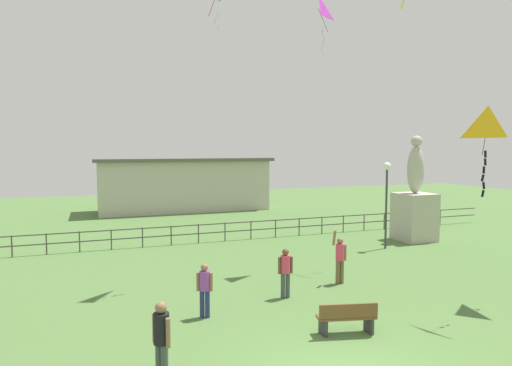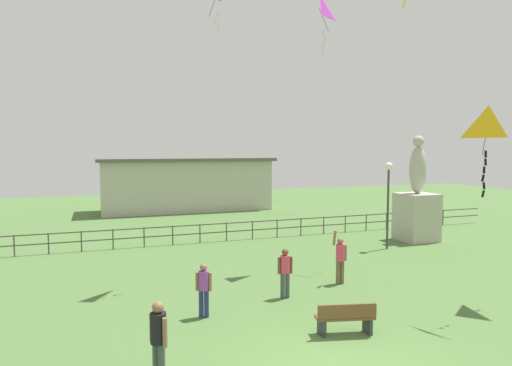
{
  "view_description": "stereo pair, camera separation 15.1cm",
  "coord_description": "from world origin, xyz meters",
  "px_view_note": "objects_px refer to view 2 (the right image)",
  "views": [
    {
      "loc": [
        -4.97,
        -7.61,
        4.74
      ],
      "look_at": [
        0.21,
        6.33,
        3.57
      ],
      "focal_mm": 31.22,
      "sensor_mm": 36.0,
      "label": 1
    },
    {
      "loc": [
        -4.83,
        -7.66,
        4.74
      ],
      "look_at": [
        0.21,
        6.33,
        3.57
      ],
      "focal_mm": 31.22,
      "sensor_mm": 36.0,
      "label": 2
    }
  ],
  "objects_px": {
    "person_4": "(158,337)",
    "person_1": "(340,257)",
    "statue_monument": "(417,207)",
    "person_3": "(285,270)",
    "lamppost": "(388,185)",
    "park_bench": "(346,318)",
    "kite_6": "(320,11)",
    "kite_0": "(488,127)",
    "person_2": "(204,286)"
  },
  "relations": [
    {
      "from": "lamppost",
      "to": "kite_6",
      "type": "height_order",
      "value": "kite_6"
    },
    {
      "from": "lamppost",
      "to": "park_bench",
      "type": "relative_size",
      "value": 2.63
    },
    {
      "from": "park_bench",
      "to": "person_1",
      "type": "relative_size",
      "value": 0.81
    },
    {
      "from": "kite_0",
      "to": "kite_6",
      "type": "height_order",
      "value": "kite_6"
    },
    {
      "from": "statue_monument",
      "to": "kite_6",
      "type": "relative_size",
      "value": 2.19
    },
    {
      "from": "park_bench",
      "to": "person_3",
      "type": "bearing_deg",
      "value": 95.68
    },
    {
      "from": "person_2",
      "to": "kite_6",
      "type": "xyz_separation_m",
      "value": [
        5.82,
        4.33,
        9.32
      ]
    },
    {
      "from": "statue_monument",
      "to": "park_bench",
      "type": "distance_m",
      "value": 13.16
    },
    {
      "from": "person_1",
      "to": "lamppost",
      "type": "bearing_deg",
      "value": 39.32
    },
    {
      "from": "person_3",
      "to": "kite_0",
      "type": "relative_size",
      "value": 0.63
    },
    {
      "from": "person_3",
      "to": "statue_monument",
      "type": "bearing_deg",
      "value": 30.52
    },
    {
      "from": "statue_monument",
      "to": "kite_6",
      "type": "height_order",
      "value": "kite_6"
    },
    {
      "from": "person_2",
      "to": "person_1",
      "type": "bearing_deg",
      "value": 15.26
    },
    {
      "from": "statue_monument",
      "to": "lamppost",
      "type": "xyz_separation_m",
      "value": [
        -2.59,
        -1.11,
        1.28
      ]
    },
    {
      "from": "kite_0",
      "to": "park_bench",
      "type": "bearing_deg",
      "value": 179.09
    },
    {
      "from": "statue_monument",
      "to": "person_2",
      "type": "relative_size",
      "value": 3.5
    },
    {
      "from": "park_bench",
      "to": "person_1",
      "type": "height_order",
      "value": "person_1"
    },
    {
      "from": "lamppost",
      "to": "kite_0",
      "type": "bearing_deg",
      "value": -108.26
    },
    {
      "from": "lamppost",
      "to": "park_bench",
      "type": "distance_m",
      "value": 10.8
    },
    {
      "from": "kite_6",
      "to": "park_bench",
      "type": "bearing_deg",
      "value": -111.96
    },
    {
      "from": "park_bench",
      "to": "statue_monument",
      "type": "bearing_deg",
      "value": 43.07
    },
    {
      "from": "kite_6",
      "to": "kite_0",
      "type": "bearing_deg",
      "value": -76.29
    },
    {
      "from": "statue_monument",
      "to": "person_4",
      "type": "height_order",
      "value": "statue_monument"
    },
    {
      "from": "park_bench",
      "to": "kite_6",
      "type": "relative_size",
      "value": 0.63
    },
    {
      "from": "park_bench",
      "to": "kite_0",
      "type": "distance_m",
      "value": 6.54
    },
    {
      "from": "statue_monument",
      "to": "park_bench",
      "type": "bearing_deg",
      "value": -136.93
    },
    {
      "from": "person_1",
      "to": "person_3",
      "type": "height_order",
      "value": "person_1"
    },
    {
      "from": "park_bench",
      "to": "person_2",
      "type": "relative_size",
      "value": 1.01
    },
    {
      "from": "lamppost",
      "to": "kite_0",
      "type": "height_order",
      "value": "kite_0"
    },
    {
      "from": "park_bench",
      "to": "kite_0",
      "type": "bearing_deg",
      "value": -0.91
    },
    {
      "from": "kite_0",
      "to": "person_2",
      "type": "bearing_deg",
      "value": 161.65
    },
    {
      "from": "person_1",
      "to": "person_2",
      "type": "relative_size",
      "value": 1.25
    },
    {
      "from": "person_2",
      "to": "lamppost",
      "type": "bearing_deg",
      "value": 28.28
    },
    {
      "from": "lamppost",
      "to": "person_3",
      "type": "height_order",
      "value": "lamppost"
    },
    {
      "from": "person_3",
      "to": "lamppost",
      "type": "bearing_deg",
      "value": 32.86
    },
    {
      "from": "park_bench",
      "to": "person_3",
      "type": "distance_m",
      "value": 3.17
    },
    {
      "from": "lamppost",
      "to": "park_bench",
      "type": "height_order",
      "value": "lamppost"
    },
    {
      "from": "person_4",
      "to": "person_1",
      "type": "bearing_deg",
      "value": 34.04
    },
    {
      "from": "kite_6",
      "to": "statue_monument",
      "type": "bearing_deg",
      "value": 17.87
    },
    {
      "from": "lamppost",
      "to": "person_3",
      "type": "distance_m",
      "value": 8.93
    },
    {
      "from": "statue_monument",
      "to": "lamppost",
      "type": "relative_size",
      "value": 1.32
    },
    {
      "from": "statue_monument",
      "to": "person_4",
      "type": "bearing_deg",
      "value": -145.77
    },
    {
      "from": "person_3",
      "to": "kite_0",
      "type": "height_order",
      "value": "kite_0"
    },
    {
      "from": "lamppost",
      "to": "kite_6",
      "type": "bearing_deg",
      "value": -165.58
    },
    {
      "from": "person_3",
      "to": "kite_6",
      "type": "relative_size",
      "value": 0.65
    },
    {
      "from": "statue_monument",
      "to": "person_1",
      "type": "distance_m",
      "value": 9.1
    },
    {
      "from": "lamppost",
      "to": "kite_6",
      "type": "distance_m",
      "value": 8.44
    },
    {
      "from": "person_1",
      "to": "person_2",
      "type": "distance_m",
      "value": 5.38
    },
    {
      "from": "person_3",
      "to": "person_4",
      "type": "height_order",
      "value": "person_4"
    },
    {
      "from": "lamppost",
      "to": "person_1",
      "type": "bearing_deg",
      "value": -140.68
    }
  ]
}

